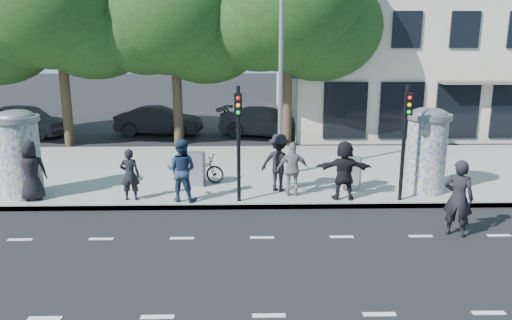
{
  "coord_description": "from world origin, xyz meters",
  "views": [
    {
      "loc": [
        -0.42,
        -10.23,
        4.87
      ],
      "look_at": [
        -0.1,
        3.5,
        1.49
      ],
      "focal_mm": 35.0,
      "sensor_mm": 36.0,
      "label": 1
    }
  ],
  "objects_px": {
    "traffic_pole_far": "(405,132)",
    "ped_d": "(279,163)",
    "ped_c": "(182,170)",
    "ped_f": "(344,170)",
    "ped_b": "(130,175)",
    "car_right": "(268,122)",
    "ped_a": "(31,171)",
    "car_left": "(26,120)",
    "cabinet_right": "(353,173)",
    "ad_column_right": "(426,148)",
    "bicycle": "(198,168)",
    "ad_column_left": "(19,152)",
    "street_lamp": "(281,40)",
    "cabinet_left": "(196,169)",
    "ped_e": "(293,169)",
    "man_road": "(458,198)",
    "car_mid": "(159,121)",
    "traffic_pole_near": "(238,132)"
  },
  "relations": [
    {
      "from": "ped_f",
      "to": "ad_column_right",
      "type": "bearing_deg",
      "value": -161.97
    },
    {
      "from": "ad_column_left",
      "to": "bicycle",
      "type": "distance_m",
      "value": 5.47
    },
    {
      "from": "cabinet_right",
      "to": "bicycle",
      "type": "bearing_deg",
      "value": -167.34
    },
    {
      "from": "traffic_pole_near",
      "to": "traffic_pole_far",
      "type": "xyz_separation_m",
      "value": [
        4.8,
        0.0,
        0.0
      ]
    },
    {
      "from": "traffic_pole_near",
      "to": "ped_a",
      "type": "relative_size",
      "value": 1.9
    },
    {
      "from": "traffic_pole_far",
      "to": "man_road",
      "type": "bearing_deg",
      "value": -73.31
    },
    {
      "from": "ped_a",
      "to": "cabinet_right",
      "type": "relative_size",
      "value": 1.7
    },
    {
      "from": "ped_f",
      "to": "man_road",
      "type": "bearing_deg",
      "value": 136.42
    },
    {
      "from": "ped_a",
      "to": "ped_c",
      "type": "bearing_deg",
      "value": 156.27
    },
    {
      "from": "traffic_pole_far",
      "to": "ped_c",
      "type": "bearing_deg",
      "value": 178.65
    },
    {
      "from": "traffic_pole_far",
      "to": "ped_a",
      "type": "xyz_separation_m",
      "value": [
        -10.94,
        0.31,
        -1.19
      ]
    },
    {
      "from": "ad_column_left",
      "to": "ped_b",
      "type": "height_order",
      "value": "ad_column_left"
    },
    {
      "from": "ped_d",
      "to": "street_lamp",
      "type": "bearing_deg",
      "value": -72.07
    },
    {
      "from": "traffic_pole_near",
      "to": "ped_c",
      "type": "height_order",
      "value": "traffic_pole_near"
    },
    {
      "from": "traffic_pole_far",
      "to": "cabinet_right",
      "type": "bearing_deg",
      "value": 135.65
    },
    {
      "from": "ped_e",
      "to": "traffic_pole_near",
      "type": "bearing_deg",
      "value": 19.41
    },
    {
      "from": "street_lamp",
      "to": "car_right",
      "type": "bearing_deg",
      "value": 90.46
    },
    {
      "from": "street_lamp",
      "to": "bicycle",
      "type": "xyz_separation_m",
      "value": [
        -2.78,
        -0.77,
        -4.17
      ]
    },
    {
      "from": "cabinet_right",
      "to": "car_mid",
      "type": "relative_size",
      "value": 0.24
    },
    {
      "from": "traffic_pole_near",
      "to": "bicycle",
      "type": "relative_size",
      "value": 1.9
    },
    {
      "from": "car_mid",
      "to": "cabinet_right",
      "type": "bearing_deg",
      "value": -135.09
    },
    {
      "from": "traffic_pole_far",
      "to": "cabinet_left",
      "type": "height_order",
      "value": "traffic_pole_far"
    },
    {
      "from": "car_right",
      "to": "cabinet_left",
      "type": "bearing_deg",
      "value": -179.03
    },
    {
      "from": "ad_column_left",
      "to": "street_lamp",
      "type": "distance_m",
      "value": 8.9
    },
    {
      "from": "car_right",
      "to": "ad_column_right",
      "type": "bearing_deg",
      "value": -138.55
    },
    {
      "from": "street_lamp",
      "to": "car_right",
      "type": "relative_size",
      "value": 1.62
    },
    {
      "from": "traffic_pole_far",
      "to": "ped_d",
      "type": "relative_size",
      "value": 1.86
    },
    {
      "from": "cabinet_left",
      "to": "car_mid",
      "type": "relative_size",
      "value": 0.26
    },
    {
      "from": "ped_c",
      "to": "ped_f",
      "type": "xyz_separation_m",
      "value": [
        4.81,
        0.04,
        -0.04
      ]
    },
    {
      "from": "street_lamp",
      "to": "car_left",
      "type": "xyz_separation_m",
      "value": [
        -12.35,
        8.43,
        -3.99
      ]
    },
    {
      "from": "ad_column_left",
      "to": "ped_b",
      "type": "distance_m",
      "value": 3.46
    },
    {
      "from": "traffic_pole_near",
      "to": "ped_e",
      "type": "height_order",
      "value": "traffic_pole_near"
    },
    {
      "from": "ped_a",
      "to": "ad_column_left",
      "type": "bearing_deg",
      "value": -62.06
    },
    {
      "from": "ad_column_left",
      "to": "ped_a",
      "type": "bearing_deg",
      "value": -40.39
    },
    {
      "from": "ped_b",
      "to": "ped_d",
      "type": "height_order",
      "value": "ped_d"
    },
    {
      "from": "ped_e",
      "to": "car_right",
      "type": "relative_size",
      "value": 0.33
    },
    {
      "from": "ped_b",
      "to": "bicycle",
      "type": "height_order",
      "value": "ped_b"
    },
    {
      "from": "cabinet_right",
      "to": "traffic_pole_far",
      "type": "bearing_deg",
      "value": -21.43
    },
    {
      "from": "ped_b",
      "to": "car_right",
      "type": "relative_size",
      "value": 0.32
    },
    {
      "from": "ped_d",
      "to": "cabinet_left",
      "type": "bearing_deg",
      "value": 9.58
    },
    {
      "from": "traffic_pole_far",
      "to": "cabinet_left",
      "type": "xyz_separation_m",
      "value": [
        -6.2,
        1.7,
        -1.53
      ]
    },
    {
      "from": "traffic_pole_far",
      "to": "man_road",
      "type": "xyz_separation_m",
      "value": [
        0.69,
        -2.32,
        -1.25
      ]
    },
    {
      "from": "traffic_pole_near",
      "to": "ped_b",
      "type": "bearing_deg",
      "value": 175.71
    },
    {
      "from": "street_lamp",
      "to": "man_road",
      "type": "distance_m",
      "value": 7.61
    },
    {
      "from": "bicycle",
      "to": "cabinet_right",
      "type": "bearing_deg",
      "value": -85.42
    },
    {
      "from": "ad_column_right",
      "to": "traffic_pole_near",
      "type": "xyz_separation_m",
      "value": [
        -5.8,
        -0.91,
        0.69
      ]
    },
    {
      "from": "bicycle",
      "to": "car_left",
      "type": "xyz_separation_m",
      "value": [
        -9.56,
        9.19,
        0.18
      ]
    },
    {
      "from": "man_road",
      "to": "car_mid",
      "type": "xyz_separation_m",
      "value": [
        -9.71,
        13.63,
        -0.27
      ]
    },
    {
      "from": "ped_a",
      "to": "car_left",
      "type": "bearing_deg",
      "value": -87.97
    },
    {
      "from": "ad_column_left",
      "to": "ped_a",
      "type": "relative_size",
      "value": 1.48
    }
  ]
}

